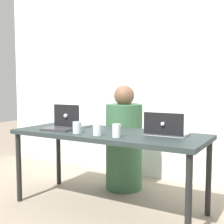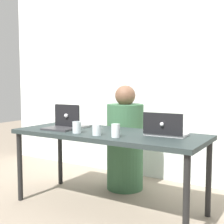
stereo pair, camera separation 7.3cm
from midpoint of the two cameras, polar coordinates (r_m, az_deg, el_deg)
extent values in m
plane|color=gray|center=(3.07, -0.01, -17.06)|extent=(12.00, 12.00, 0.00)
cube|color=silver|center=(3.84, 8.89, 6.31)|extent=(4.67, 0.10, 2.48)
cube|color=#263130|center=(2.88, -0.01, -4.08)|extent=(1.80, 0.70, 0.04)
cylinder|color=black|center=(3.26, -15.89, -9.61)|extent=(0.05, 0.05, 0.68)
cylinder|color=black|center=(2.36, 14.33, -15.45)|extent=(0.05, 0.05, 0.68)
cylinder|color=black|center=(3.68, -8.91, -7.76)|extent=(0.05, 0.05, 0.68)
cylinder|color=black|center=(2.91, 17.95, -11.51)|extent=(0.05, 0.05, 0.68)
cylinder|color=#386341|center=(3.46, 3.00, -6.36)|extent=(0.48, 0.48, 0.94)
sphere|color=brown|center=(3.39, 3.05, 3.02)|extent=(0.22, 0.22, 0.22)
cube|color=#B5B3B5|center=(3.24, -6.19, -2.53)|extent=(0.30, 0.25, 0.02)
cube|color=black|center=(3.12, -7.55, -0.65)|extent=(0.29, 0.02, 0.22)
sphere|color=white|center=(3.11, -7.72, -0.67)|extent=(0.04, 0.04, 0.04)
cube|color=silver|center=(2.75, 10.70, -4.01)|extent=(0.36, 0.22, 0.02)
cube|color=black|center=(2.64, 10.00, -2.17)|extent=(0.35, 0.02, 0.18)
sphere|color=white|center=(2.62, 9.91, -2.21)|extent=(0.03, 0.03, 0.03)
cube|color=#353437|center=(3.06, -8.84, -3.03)|extent=(0.31, 0.25, 0.02)
cube|color=black|center=(3.14, -7.55, -0.68)|extent=(0.29, 0.03, 0.21)
sphere|color=white|center=(3.15, -7.40, -0.66)|extent=(0.04, 0.04, 0.04)
cylinder|color=white|center=(2.60, 1.46, -3.42)|extent=(0.07, 0.07, 0.11)
cylinder|color=silver|center=(2.60, 1.46, -3.97)|extent=(0.06, 0.06, 0.06)
cylinder|color=silver|center=(2.69, -2.04, -3.29)|extent=(0.08, 0.08, 0.10)
cylinder|color=silver|center=(2.70, -2.04, -3.74)|extent=(0.07, 0.07, 0.05)
cylinder|color=silver|center=(2.83, -5.73, -2.80)|extent=(0.08, 0.08, 0.10)
cylinder|color=silver|center=(2.83, -5.72, -3.27)|extent=(0.07, 0.07, 0.06)
camera|label=1|loc=(0.04, -89.29, 0.07)|focal=50.00mm
camera|label=2|loc=(0.04, 90.71, -0.07)|focal=50.00mm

